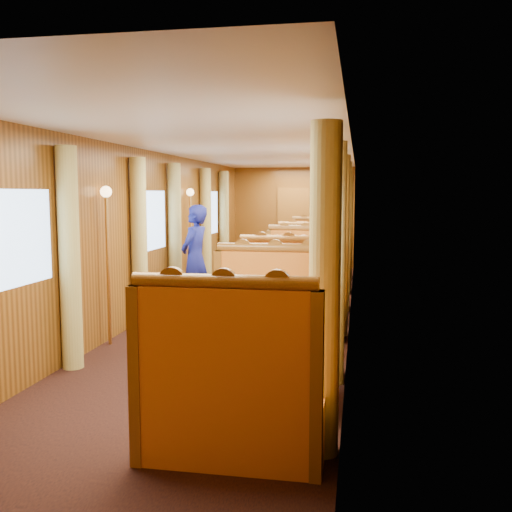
% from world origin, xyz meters
% --- Properties ---
extents(floor, '(3.00, 12.00, 0.01)m').
position_xyz_m(floor, '(0.00, 0.00, 0.00)').
color(floor, black).
rests_on(floor, ground).
extents(ceiling, '(3.00, 12.00, 0.01)m').
position_xyz_m(ceiling, '(0.00, 0.00, 2.50)').
color(ceiling, silver).
rests_on(ceiling, wall_left).
extents(wall_far, '(3.00, 0.01, 2.50)m').
position_xyz_m(wall_far, '(0.00, 6.00, 1.25)').
color(wall_far, brown).
rests_on(wall_far, floor).
extents(wall_left, '(0.01, 12.00, 2.50)m').
position_xyz_m(wall_left, '(-1.50, 0.00, 1.25)').
color(wall_left, brown).
rests_on(wall_left, floor).
extents(wall_right, '(0.01, 12.00, 2.50)m').
position_xyz_m(wall_right, '(1.50, 0.00, 1.25)').
color(wall_right, brown).
rests_on(wall_right, floor).
extents(doorway_far, '(0.80, 0.04, 2.00)m').
position_xyz_m(doorway_far, '(0.00, 5.97, 1.00)').
color(doorway_far, '#8F5A21').
rests_on(doorway_far, floor).
extents(table_near, '(1.05, 0.72, 0.75)m').
position_xyz_m(table_near, '(0.75, -3.50, 0.38)').
color(table_near, white).
rests_on(table_near, floor).
extents(banquette_near_fwd, '(1.30, 0.55, 1.34)m').
position_xyz_m(banquette_near_fwd, '(0.75, -4.51, 0.42)').
color(banquette_near_fwd, '#BD4315').
rests_on(banquette_near_fwd, floor).
extents(banquette_near_aft, '(1.30, 0.55, 1.34)m').
position_xyz_m(banquette_near_aft, '(0.75, -2.49, 0.42)').
color(banquette_near_aft, '#BD4315').
rests_on(banquette_near_aft, floor).
extents(table_mid, '(1.05, 0.72, 0.75)m').
position_xyz_m(table_mid, '(0.75, 0.00, 0.38)').
color(table_mid, white).
rests_on(table_mid, floor).
extents(banquette_mid_fwd, '(1.30, 0.55, 1.34)m').
position_xyz_m(banquette_mid_fwd, '(0.75, -1.01, 0.42)').
color(banquette_mid_fwd, '#BD4315').
rests_on(banquette_mid_fwd, floor).
extents(banquette_mid_aft, '(1.30, 0.55, 1.34)m').
position_xyz_m(banquette_mid_aft, '(0.75, 1.01, 0.42)').
color(banquette_mid_aft, '#BD4315').
rests_on(banquette_mid_aft, floor).
extents(table_far, '(1.05, 0.72, 0.75)m').
position_xyz_m(table_far, '(0.75, 3.50, 0.38)').
color(table_far, white).
rests_on(table_far, floor).
extents(banquette_far_fwd, '(1.30, 0.55, 1.34)m').
position_xyz_m(banquette_far_fwd, '(0.75, 2.49, 0.42)').
color(banquette_far_fwd, '#BD4315').
rests_on(banquette_far_fwd, floor).
extents(banquette_far_aft, '(1.30, 0.55, 1.34)m').
position_xyz_m(banquette_far_aft, '(0.75, 4.51, 0.42)').
color(banquette_far_aft, '#BD4315').
rests_on(banquette_far_aft, floor).
extents(tea_tray, '(0.38, 0.32, 0.01)m').
position_xyz_m(tea_tray, '(0.66, -3.56, 0.76)').
color(tea_tray, silver).
rests_on(tea_tray, table_near).
extents(teapot_left, '(0.18, 0.14, 0.14)m').
position_xyz_m(teapot_left, '(0.61, -3.58, 0.82)').
color(teapot_left, silver).
rests_on(teapot_left, tea_tray).
extents(teapot_right, '(0.15, 0.11, 0.12)m').
position_xyz_m(teapot_right, '(0.70, -3.66, 0.81)').
color(teapot_right, silver).
rests_on(teapot_right, tea_tray).
extents(teapot_back, '(0.18, 0.14, 0.13)m').
position_xyz_m(teapot_back, '(0.67, -3.46, 0.82)').
color(teapot_back, silver).
rests_on(teapot_back, tea_tray).
extents(fruit_plate, '(0.24, 0.24, 0.05)m').
position_xyz_m(fruit_plate, '(1.08, -3.66, 0.77)').
color(fruit_plate, white).
rests_on(fruit_plate, table_near).
extents(cup_inboard, '(0.08, 0.08, 0.26)m').
position_xyz_m(cup_inboard, '(0.39, -3.40, 0.86)').
color(cup_inboard, white).
rests_on(cup_inboard, table_near).
extents(cup_outboard, '(0.08, 0.08, 0.26)m').
position_xyz_m(cup_outboard, '(0.46, -3.30, 0.86)').
color(cup_outboard, white).
rests_on(cup_outboard, table_near).
extents(rose_vase_mid, '(0.06, 0.06, 0.36)m').
position_xyz_m(rose_vase_mid, '(0.73, -0.02, 0.93)').
color(rose_vase_mid, silver).
rests_on(rose_vase_mid, table_mid).
extents(rose_vase_far, '(0.06, 0.06, 0.36)m').
position_xyz_m(rose_vase_far, '(0.73, 3.51, 0.93)').
color(rose_vase_far, silver).
rests_on(rose_vase_far, table_far).
extents(window_left_near, '(0.01, 1.20, 0.90)m').
position_xyz_m(window_left_near, '(-1.49, -3.50, 1.45)').
color(window_left_near, '#8BADD9').
rests_on(window_left_near, wall_left).
extents(curtain_left_near_b, '(0.22, 0.22, 2.35)m').
position_xyz_m(curtain_left_near_b, '(-1.38, -2.72, 1.18)').
color(curtain_left_near_b, '#CDC069').
rests_on(curtain_left_near_b, floor).
extents(window_right_near, '(0.01, 1.20, 0.90)m').
position_xyz_m(window_right_near, '(1.49, -3.50, 1.45)').
color(window_right_near, '#8BADD9').
rests_on(window_right_near, wall_right).
extents(curtain_right_near_a, '(0.22, 0.22, 2.35)m').
position_xyz_m(curtain_right_near_a, '(1.38, -4.28, 1.18)').
color(curtain_right_near_a, '#CDC069').
rests_on(curtain_right_near_a, floor).
extents(curtain_right_near_b, '(0.22, 0.22, 2.35)m').
position_xyz_m(curtain_right_near_b, '(1.38, -2.72, 1.18)').
color(curtain_right_near_b, '#CDC069').
rests_on(curtain_right_near_b, floor).
extents(window_left_mid, '(0.01, 1.20, 0.90)m').
position_xyz_m(window_left_mid, '(-1.49, 0.00, 1.45)').
color(window_left_mid, '#8BADD9').
rests_on(window_left_mid, wall_left).
extents(curtain_left_mid_a, '(0.22, 0.22, 2.35)m').
position_xyz_m(curtain_left_mid_a, '(-1.38, -0.78, 1.18)').
color(curtain_left_mid_a, '#CDC069').
rests_on(curtain_left_mid_a, floor).
extents(curtain_left_mid_b, '(0.22, 0.22, 2.35)m').
position_xyz_m(curtain_left_mid_b, '(-1.38, 0.78, 1.18)').
color(curtain_left_mid_b, '#CDC069').
rests_on(curtain_left_mid_b, floor).
extents(window_right_mid, '(0.01, 1.20, 0.90)m').
position_xyz_m(window_right_mid, '(1.49, 0.00, 1.45)').
color(window_right_mid, '#8BADD9').
rests_on(window_right_mid, wall_right).
extents(curtain_right_mid_a, '(0.22, 0.22, 2.35)m').
position_xyz_m(curtain_right_mid_a, '(1.38, -0.78, 1.18)').
color(curtain_right_mid_a, '#CDC069').
rests_on(curtain_right_mid_a, floor).
extents(curtain_right_mid_b, '(0.22, 0.22, 2.35)m').
position_xyz_m(curtain_right_mid_b, '(1.38, 0.78, 1.18)').
color(curtain_right_mid_b, '#CDC069').
rests_on(curtain_right_mid_b, floor).
extents(window_left_far, '(0.01, 1.20, 0.90)m').
position_xyz_m(window_left_far, '(-1.49, 3.50, 1.45)').
color(window_left_far, '#8BADD9').
rests_on(window_left_far, wall_left).
extents(curtain_left_far_a, '(0.22, 0.22, 2.35)m').
position_xyz_m(curtain_left_far_a, '(-1.38, 2.72, 1.18)').
color(curtain_left_far_a, '#CDC069').
rests_on(curtain_left_far_a, floor).
extents(curtain_left_far_b, '(0.22, 0.22, 2.35)m').
position_xyz_m(curtain_left_far_b, '(-1.38, 4.28, 1.18)').
color(curtain_left_far_b, '#CDC069').
rests_on(curtain_left_far_b, floor).
extents(window_right_far, '(0.01, 1.20, 0.90)m').
position_xyz_m(window_right_far, '(1.49, 3.50, 1.45)').
color(window_right_far, '#8BADD9').
rests_on(window_right_far, wall_right).
extents(curtain_right_far_a, '(0.22, 0.22, 2.35)m').
position_xyz_m(curtain_right_far_a, '(1.38, 2.72, 1.18)').
color(curtain_right_far_a, '#CDC069').
rests_on(curtain_right_far_a, floor).
extents(curtain_right_far_b, '(0.22, 0.22, 2.35)m').
position_xyz_m(curtain_right_far_b, '(1.38, 4.28, 1.18)').
color(curtain_right_far_b, '#CDC069').
rests_on(curtain_right_far_b, floor).
extents(sconce_left_fore, '(0.14, 0.14, 1.95)m').
position_xyz_m(sconce_left_fore, '(-1.40, -1.75, 1.38)').
color(sconce_left_fore, '#BF8C3F').
rests_on(sconce_left_fore, floor).
extents(sconce_right_fore, '(0.14, 0.14, 1.95)m').
position_xyz_m(sconce_right_fore, '(1.40, -1.75, 1.38)').
color(sconce_right_fore, '#BF8C3F').
rests_on(sconce_right_fore, floor).
extents(sconce_left_aft, '(0.14, 0.14, 1.95)m').
position_xyz_m(sconce_left_aft, '(-1.40, 1.75, 1.38)').
color(sconce_left_aft, '#BF8C3F').
rests_on(sconce_left_aft, floor).
extents(sconce_right_aft, '(0.14, 0.14, 1.95)m').
position_xyz_m(sconce_right_aft, '(1.40, 1.75, 1.38)').
color(sconce_right_aft, '#BF8C3F').
rests_on(sconce_right_aft, floor).
extents(steward, '(0.52, 0.68, 1.68)m').
position_xyz_m(steward, '(-0.93, 0.41, 0.84)').
color(steward, navy).
rests_on(steward, floor).
extents(passenger, '(0.40, 0.44, 0.76)m').
position_xyz_m(passenger, '(0.75, 0.76, 0.74)').
color(passenger, beige).
rests_on(passenger, banquette_mid_aft).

